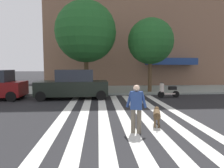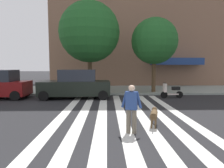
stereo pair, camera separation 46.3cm
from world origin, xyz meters
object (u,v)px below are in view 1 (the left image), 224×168
Objects in this scene: street_tree_nearest at (86,32)px; street_tree_middle at (150,41)px; pedestrian_dog_walker at (136,106)px; dog_on_leash at (157,114)px; parked_car_behind_first at (73,85)px; parked_scooter at (169,91)px.

street_tree_middle is (5.24, -0.25, -0.73)m from street_tree_nearest.
street_tree_nearest is 5.29m from street_tree_middle.
pedestrian_dog_walker is 1.33m from dog_on_leash.
pedestrian_dog_walker is (-3.01, -9.52, -3.33)m from street_tree_middle.
street_tree_middle reaches higher than dog_on_leash.
street_tree_nearest reaches higher than parked_car_behind_first.
street_tree_middle is 5.28× the size of dog_on_leash.
street_tree_nearest is (-5.98, 2.61, 4.51)m from parked_scooter.
pedestrian_dog_walker is at bearing -140.33° from dog_on_leash.
dog_on_leash is at bearing -103.26° from street_tree_middle.
street_tree_middle is (-0.74, 2.35, 3.78)m from parked_scooter.
street_tree_nearest reaches higher than street_tree_middle.
pedestrian_dog_walker is at bearing -107.55° from street_tree_middle.
street_tree_middle is 9.75m from dog_on_leash.
parked_scooter is 1.00× the size of pedestrian_dog_walker.
parked_scooter is 7.93m from street_tree_nearest.
pedestrian_dog_walker is at bearing -77.17° from street_tree_nearest.
parked_scooter is 1.44× the size of dog_on_leash.
parked_car_behind_first is 7.22m from street_tree_middle.
parked_car_behind_first is 0.82× the size of street_tree_middle.
parked_scooter is 0.22× the size of street_tree_nearest.
parked_scooter is at bearing 66.30° from dog_on_leash.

